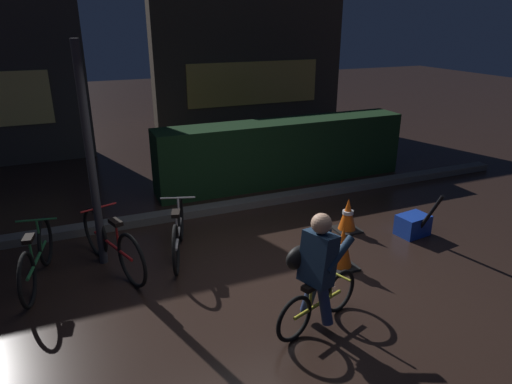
% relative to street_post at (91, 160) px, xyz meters
% --- Properties ---
extents(ground_plane, '(40.00, 40.00, 0.00)m').
position_rel_street_post_xyz_m(ground_plane, '(1.68, -1.20, -1.37)').
color(ground_plane, black).
extents(sidewalk_curb, '(12.00, 0.24, 0.12)m').
position_rel_street_post_xyz_m(sidewalk_curb, '(1.68, 1.00, -1.31)').
color(sidewalk_curb, '#56544F').
rests_on(sidewalk_curb, ground).
extents(hedge_row, '(4.80, 0.70, 1.18)m').
position_rel_street_post_xyz_m(hedge_row, '(3.48, 1.90, -0.78)').
color(hedge_row, black).
rests_on(hedge_row, ground).
extents(storefront_right, '(5.17, 0.54, 3.83)m').
position_rel_street_post_xyz_m(storefront_right, '(4.49, 6.00, 0.53)').
color(storefront_right, '#42382D').
rests_on(storefront_right, ground).
extents(street_post, '(0.10, 0.10, 2.74)m').
position_rel_street_post_xyz_m(street_post, '(0.00, 0.00, 0.00)').
color(street_post, '#2D2D33').
rests_on(street_post, ground).
extents(parked_bike_left_mid, '(0.46, 1.53, 0.71)m').
position_rel_street_post_xyz_m(parked_bike_left_mid, '(-0.74, -0.21, -1.05)').
color(parked_bike_left_mid, black).
rests_on(parked_bike_left_mid, ground).
extents(parked_bike_center_left, '(0.60, 1.58, 0.76)m').
position_rel_street_post_xyz_m(parked_bike_center_left, '(0.11, -0.24, -1.03)').
color(parked_bike_center_left, black).
rests_on(parked_bike_center_left, ground).
extents(parked_bike_center_right, '(0.56, 1.50, 0.72)m').
position_rel_street_post_xyz_m(parked_bike_center_right, '(0.95, -0.18, -1.04)').
color(parked_bike_center_right, black).
rests_on(parked_bike_center_right, ground).
extents(traffic_cone_near, '(0.36, 0.36, 0.56)m').
position_rel_street_post_xyz_m(traffic_cone_near, '(2.75, -1.30, -1.10)').
color(traffic_cone_near, black).
rests_on(traffic_cone_near, ground).
extents(traffic_cone_far, '(0.36, 0.36, 0.51)m').
position_rel_street_post_xyz_m(traffic_cone_far, '(3.41, -0.42, -1.13)').
color(traffic_cone_far, black).
rests_on(traffic_cone_far, ground).
extents(blue_crate, '(0.48, 0.38, 0.30)m').
position_rel_street_post_xyz_m(blue_crate, '(4.21, -0.90, -1.22)').
color(blue_crate, '#193DB7').
rests_on(blue_crate, ground).
extents(cyclist, '(1.13, 0.51, 1.25)m').
position_rel_street_post_xyz_m(cyclist, '(1.85, -2.17, -0.74)').
color(cyclist, black).
rests_on(cyclist, ground).
extents(closed_umbrella, '(0.05, 0.44, 0.77)m').
position_rel_street_post_xyz_m(closed_umbrella, '(4.23, -1.15, -0.99)').
color(closed_umbrella, black).
rests_on(closed_umbrella, ground).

